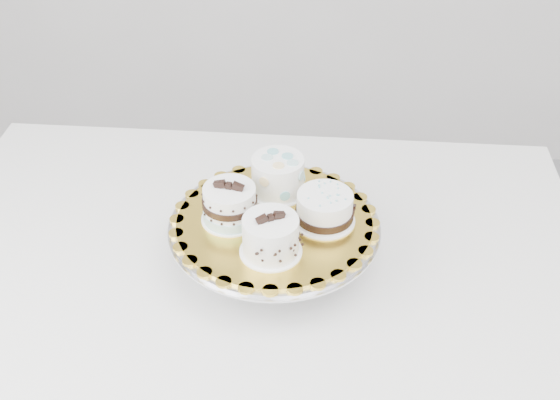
{
  "coord_description": "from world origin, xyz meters",
  "views": [
    {
      "loc": [
        0.04,
        -0.71,
        1.63
      ],
      "look_at": [
        0.01,
        0.24,
        0.91
      ],
      "focal_mm": 45.0,
      "sensor_mm": 36.0,
      "label": 1
    }
  ],
  "objects_px": {
    "cake_board": "(274,221)",
    "cake_ribbon": "(325,209)",
    "cake_dots": "(278,175)",
    "table": "(253,281)",
    "cake_swirl": "(271,237)",
    "cake_banded": "(230,205)",
    "cake_stand": "(274,236)"
  },
  "relations": [
    {
      "from": "cake_dots",
      "to": "cake_banded",
      "type": "bearing_deg",
      "value": -123.84
    },
    {
      "from": "cake_swirl",
      "to": "cake_dots",
      "type": "distance_m",
      "value": 0.17
    },
    {
      "from": "cake_banded",
      "to": "cake_dots",
      "type": "height_order",
      "value": "cake_banded"
    },
    {
      "from": "cake_stand",
      "to": "cake_board",
      "type": "height_order",
      "value": "cake_board"
    },
    {
      "from": "cake_dots",
      "to": "cake_ribbon",
      "type": "relative_size",
      "value": 1.01
    },
    {
      "from": "cake_stand",
      "to": "cake_swirl",
      "type": "bearing_deg",
      "value": -91.92
    },
    {
      "from": "cake_board",
      "to": "cake_swirl",
      "type": "distance_m",
      "value": 0.09
    },
    {
      "from": "table",
      "to": "cake_dots",
      "type": "height_order",
      "value": "cake_dots"
    },
    {
      "from": "cake_board",
      "to": "cake_dots",
      "type": "bearing_deg",
      "value": 87.92
    },
    {
      "from": "cake_ribbon",
      "to": "table",
      "type": "bearing_deg",
      "value": 178.7
    },
    {
      "from": "cake_board",
      "to": "cake_swirl",
      "type": "height_order",
      "value": "cake_swirl"
    },
    {
      "from": "table",
      "to": "cake_board",
      "type": "distance_m",
      "value": 0.18
    },
    {
      "from": "cake_banded",
      "to": "cake_ribbon",
      "type": "distance_m",
      "value": 0.17
    },
    {
      "from": "table",
      "to": "cake_ribbon",
      "type": "height_order",
      "value": "cake_ribbon"
    },
    {
      "from": "table",
      "to": "cake_swirl",
      "type": "bearing_deg",
      "value": -67.24
    },
    {
      "from": "cake_stand",
      "to": "cake_dots",
      "type": "bearing_deg",
      "value": 87.92
    },
    {
      "from": "cake_swirl",
      "to": "table",
      "type": "bearing_deg",
      "value": 85.44
    },
    {
      "from": "cake_stand",
      "to": "cake_ribbon",
      "type": "height_order",
      "value": "cake_ribbon"
    },
    {
      "from": "cake_swirl",
      "to": "cake_banded",
      "type": "xyz_separation_m",
      "value": [
        -0.07,
        0.08,
        -0.0
      ]
    },
    {
      "from": "cake_swirl",
      "to": "cake_dots",
      "type": "bearing_deg",
      "value": 63.68
    },
    {
      "from": "cake_stand",
      "to": "cake_dots",
      "type": "height_order",
      "value": "cake_dots"
    },
    {
      "from": "table",
      "to": "cake_stand",
      "type": "xyz_separation_m",
      "value": [
        0.04,
        -0.03,
        0.14
      ]
    },
    {
      "from": "cake_board",
      "to": "cake_banded",
      "type": "bearing_deg",
      "value": 179.17
    },
    {
      "from": "cake_stand",
      "to": "cake_ribbon",
      "type": "relative_size",
      "value": 3.22
    },
    {
      "from": "cake_banded",
      "to": "cake_dots",
      "type": "bearing_deg",
      "value": 59.43
    },
    {
      "from": "cake_swirl",
      "to": "cake_dots",
      "type": "relative_size",
      "value": 1.04
    },
    {
      "from": "cake_board",
      "to": "cake_ribbon",
      "type": "bearing_deg",
      "value": 1.02
    },
    {
      "from": "cake_banded",
      "to": "cake_ribbon",
      "type": "height_order",
      "value": "cake_banded"
    },
    {
      "from": "cake_banded",
      "to": "cake_board",
      "type": "bearing_deg",
      "value": 11.5
    },
    {
      "from": "cake_board",
      "to": "cake_ribbon",
      "type": "relative_size",
      "value": 2.96
    },
    {
      "from": "table",
      "to": "cake_dots",
      "type": "relative_size",
      "value": 11.14
    },
    {
      "from": "cake_banded",
      "to": "cake_ribbon",
      "type": "bearing_deg",
      "value": 12.48
    }
  ]
}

